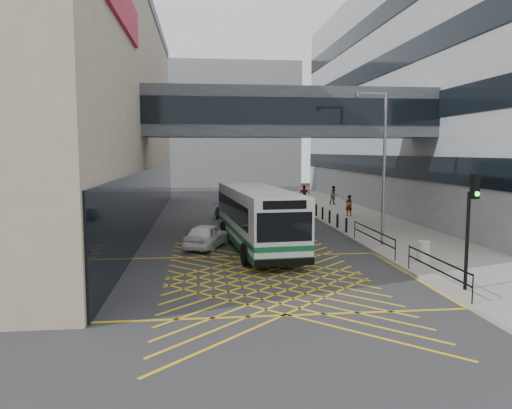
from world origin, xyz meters
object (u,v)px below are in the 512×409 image
object	(u,v)px
traffic_light	(471,215)
pedestrian_a	(349,206)
car_white	(207,235)
pedestrian_b	(334,195)
pedestrian_c	(304,195)
bus	(257,216)
car_dark	(239,217)
litter_bin	(423,252)
car_silver	(232,208)
street_lamp	(381,159)

from	to	relation	value
traffic_light	pedestrian_a	size ratio (longest dim) A/B	2.61
car_white	pedestrian_b	bearing A→B (deg)	-102.07
car_white	pedestrian_c	xyz separation A→B (m)	(9.40, 19.58, 0.37)
bus	pedestrian_a	distance (m)	14.14
car_dark	traffic_light	size ratio (longest dim) A/B	0.99
traffic_light	litter_bin	size ratio (longest dim) A/B	4.30
pedestrian_a	pedestrian_b	distance (m)	8.31
car_white	car_silver	distance (m)	13.08
car_dark	car_silver	size ratio (longest dim) A/B	0.95
pedestrian_a	traffic_light	bearing A→B (deg)	72.44
bus	car_dark	distance (m)	8.16
car_white	pedestrian_b	xyz separation A→B (m)	(12.12, 19.10, 0.35)
car_silver	traffic_light	distance (m)	23.90
car_white	street_lamp	bearing A→B (deg)	-166.08
car_silver	street_lamp	distance (m)	16.08
car_silver	car_dark	bearing A→B (deg)	112.18
car_dark	pedestrian_c	size ratio (longest dim) A/B	2.36
traffic_light	litter_bin	world-z (taller)	traffic_light
bus	pedestrian_a	world-z (taller)	bus
car_white	car_silver	size ratio (longest dim) A/B	0.96
car_silver	litter_bin	distance (m)	19.71
car_dark	car_silver	bearing A→B (deg)	-97.85
litter_bin	pedestrian_a	distance (m)	16.30
traffic_light	street_lamp	size ratio (longest dim) A/B	0.53
car_silver	pedestrian_b	xyz separation A→B (m)	(9.97, 6.20, 0.34)
bus	car_white	xyz separation A→B (m)	(-2.61, 0.45, -1.04)
car_white	car_dark	size ratio (longest dim) A/B	1.01
car_silver	traffic_light	world-z (taller)	traffic_light
car_white	pedestrian_a	distance (m)	15.50
car_white	bus	bearing A→B (deg)	-169.53
pedestrian_c	pedestrian_b	bearing A→B (deg)	-179.92
car_white	pedestrian_c	size ratio (longest dim) A/B	2.38
traffic_light	pedestrian_b	xyz separation A→B (m)	(2.95, 28.94, -1.86)
street_lamp	pedestrian_a	world-z (taller)	street_lamp
car_dark	pedestrian_b	xyz separation A→B (m)	(9.83, 11.47, 0.37)
car_white	street_lamp	xyz separation A→B (m)	(9.12, -1.02, 4.03)
street_lamp	litter_bin	distance (m)	5.95
litter_bin	pedestrian_b	bearing A→B (deg)	84.03
bus	car_dark	xyz separation A→B (m)	(-0.33, 8.08, -1.06)
car_silver	street_lamp	world-z (taller)	street_lamp
traffic_light	pedestrian_c	size ratio (longest dim) A/B	2.37
bus	car_silver	size ratio (longest dim) A/B	2.65
pedestrian_a	pedestrian_b	world-z (taller)	pedestrian_b
bus	pedestrian_a	xyz separation A→B (m)	(8.44, 11.32, -0.75)
car_silver	pedestrian_c	bearing A→B (deg)	-116.61
car_white	traffic_light	world-z (taller)	traffic_light
bus	litter_bin	bearing A→B (deg)	-40.41
car_dark	street_lamp	xyz separation A→B (m)	(6.83, -8.65, 4.05)
bus	traffic_light	size ratio (longest dim) A/B	2.77
car_dark	pedestrian_a	world-z (taller)	pedestrian_a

